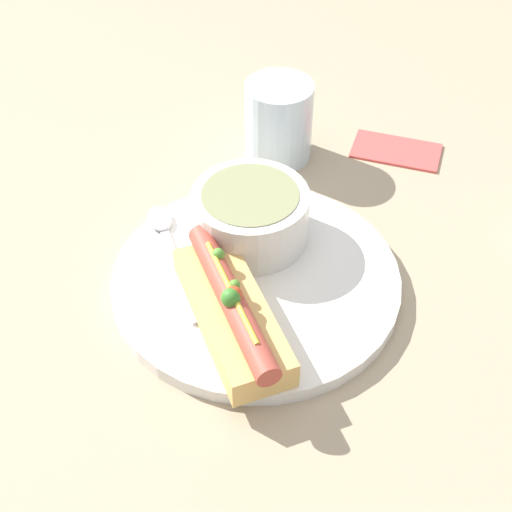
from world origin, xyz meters
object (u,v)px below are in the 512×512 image
Objects in this scene: drinking_glass at (279,121)px; spoon at (166,237)px; hot_dog at (232,310)px; soup_bowl at (250,214)px.

spoon is at bearing -87.90° from drinking_glass.
spoon is 1.58× the size of drinking_glass.
drinking_glass is at bearing 149.17° from hot_dog.
hot_dog is 0.13m from spoon.
drinking_glass reaches higher than soup_bowl.
drinking_glass is (-0.13, 0.25, 0.01)m from hot_dog.
spoon is (-0.06, -0.06, -0.03)m from soup_bowl.
drinking_glass is (-0.01, 0.20, 0.03)m from spoon.
soup_bowl is 0.16m from drinking_glass.
soup_bowl reaches higher than spoon.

